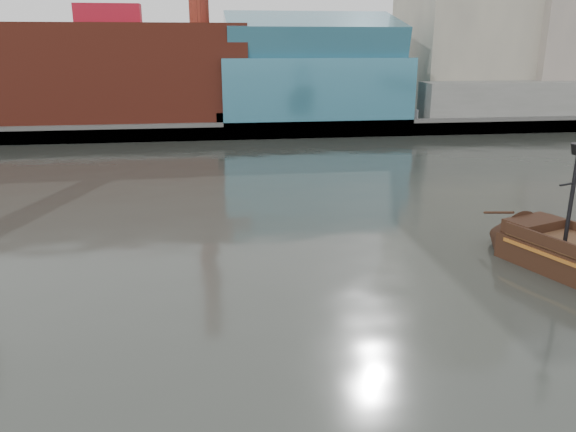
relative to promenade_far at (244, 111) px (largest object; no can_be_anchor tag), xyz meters
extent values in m
plane|color=#272A25|center=(0.00, -92.00, -1.00)|extent=(400.00, 400.00, 0.00)
cube|color=slate|center=(0.00, 0.00, 0.00)|extent=(220.00, 60.00, 2.00)
cube|color=#4C4C49|center=(0.00, -29.50, 0.30)|extent=(220.00, 1.00, 2.60)
cube|color=maroon|center=(-22.00, -20.00, 8.50)|extent=(42.00, 18.00, 15.00)
cube|color=teal|center=(10.00, -22.00, 6.00)|extent=(30.00, 16.00, 10.00)
cube|color=gray|center=(58.00, -16.00, 20.00)|extent=(18.00, 18.00, 38.00)
cube|color=slate|center=(48.00, -26.00, 4.00)|extent=(40.00, 6.00, 6.00)
cube|color=teal|center=(10.00, -22.00, 14.00)|extent=(28.00, 14.94, 8.78)
cube|color=black|center=(14.62, -81.53, 1.19)|extent=(4.39, 3.36, 0.91)
cylinder|color=black|center=(14.95, -84.61, 4.56)|extent=(0.33, 0.33, 7.11)
camera|label=1|loc=(-7.26, -115.45, 13.20)|focal=35.00mm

